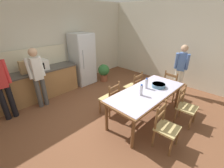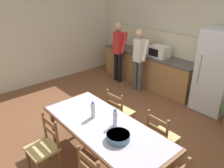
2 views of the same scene
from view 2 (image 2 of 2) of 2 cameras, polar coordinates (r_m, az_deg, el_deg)
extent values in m
plane|color=brown|center=(4.45, 1.16, -12.00)|extent=(8.32, 8.32, 0.00)
cube|color=beige|center=(5.84, 21.38, 11.03)|extent=(6.52, 0.12, 2.90)
cube|color=beige|center=(6.48, -18.96, 12.57)|extent=(0.12, 5.20, 2.90)
cube|color=#9E7042|center=(6.39, 9.10, 3.84)|extent=(2.95, 0.62, 0.85)
cube|color=#4C4742|center=(6.25, 9.37, 7.66)|extent=(2.99, 0.66, 0.04)
cube|color=#B7BCC1|center=(6.68, 4.98, 9.01)|extent=(0.52, 0.38, 0.02)
cube|color=beige|center=(6.41, 11.39, 10.88)|extent=(2.95, 0.03, 0.60)
cube|color=silver|center=(5.26, 25.68, 2.84)|extent=(0.73, 0.68, 1.84)
cube|color=silver|center=(4.95, 23.97, 1.90)|extent=(0.70, 0.02, 1.77)
cylinder|color=#A5AAB2|center=(4.99, 21.82, 3.56)|extent=(0.02, 0.02, 0.64)
cube|color=white|center=(5.96, 12.29, 8.29)|extent=(0.50, 0.38, 0.30)
cube|color=black|center=(5.84, 10.72, 8.09)|extent=(0.30, 0.01, 0.19)
cube|color=tan|center=(6.17, 9.40, 9.36)|extent=(0.24, 0.16, 0.36)
cylinder|color=brown|center=(4.07, -14.99, -10.72)|extent=(0.07, 0.07, 0.71)
cylinder|color=brown|center=(4.35, -6.45, -7.42)|extent=(0.07, 0.07, 0.71)
cube|color=brown|center=(3.29, -2.02, -11.01)|extent=(2.19, 0.94, 0.04)
cube|color=#B7B2CC|center=(3.28, -2.03, -10.67)|extent=(2.11, 0.91, 0.01)
cylinder|color=silver|center=(3.40, -4.96, -6.91)|extent=(0.07, 0.07, 0.24)
cylinder|color=#2D51B2|center=(3.33, -5.05, -4.92)|extent=(0.04, 0.04, 0.03)
cylinder|color=silver|center=(3.20, 0.81, -8.94)|extent=(0.07, 0.07, 0.24)
cylinder|color=#2D51B2|center=(3.13, 0.82, -6.88)|extent=(0.04, 0.04, 0.03)
cylinder|color=slate|center=(2.98, 1.62, -13.61)|extent=(0.32, 0.32, 0.09)
cylinder|color=slate|center=(2.96, 1.63, -13.08)|extent=(0.31, 0.31, 0.02)
cylinder|color=brown|center=(3.75, -21.06, -18.03)|extent=(0.04, 0.04, 0.41)
cylinder|color=brown|center=(3.84, -16.33, -16.06)|extent=(0.04, 0.04, 0.41)
cylinder|color=brown|center=(3.60, -13.38, -18.98)|extent=(0.04, 0.04, 0.41)
cube|color=tan|center=(3.52, -17.78, -15.83)|extent=(0.44, 0.42, 0.04)
cylinder|color=brown|center=(3.56, -17.23, -10.20)|extent=(0.04, 0.04, 0.46)
cylinder|color=brown|center=(3.30, -14.19, -12.93)|extent=(0.04, 0.04, 0.46)
cube|color=brown|center=(3.36, -16.03, -9.73)|extent=(0.36, 0.04, 0.07)
cube|color=brown|center=(3.44, -15.73, -11.83)|extent=(0.36, 0.04, 0.07)
cylinder|color=brown|center=(3.85, 16.51, -15.98)|extent=(0.04, 0.04, 0.41)
cylinder|color=brown|center=(4.00, 12.17, -13.70)|extent=(0.04, 0.04, 0.41)
cylinder|color=brown|center=(3.63, 13.32, -18.50)|extent=(0.04, 0.04, 0.41)
cylinder|color=brown|center=(3.79, 8.85, -15.91)|extent=(0.04, 0.04, 0.41)
cube|color=tan|center=(3.67, 13.04, -13.30)|extent=(0.43, 0.41, 0.04)
cylinder|color=brown|center=(3.33, 14.12, -12.47)|extent=(0.04, 0.04, 0.46)
cylinder|color=brown|center=(3.50, 9.35, -9.96)|extent=(0.04, 0.04, 0.46)
cube|color=brown|center=(3.34, 11.85, -9.40)|extent=(0.36, 0.03, 0.07)
cube|color=brown|center=(3.43, 11.63, -11.51)|extent=(0.36, 0.03, 0.07)
cylinder|color=brown|center=(4.33, 5.58, -9.91)|extent=(0.04, 0.04, 0.41)
cylinder|color=brown|center=(4.53, 2.10, -8.10)|extent=(0.04, 0.04, 0.41)
cylinder|color=brown|center=(4.12, 2.43, -11.81)|extent=(0.04, 0.04, 0.41)
cylinder|color=brown|center=(4.33, -1.07, -9.79)|extent=(0.04, 0.04, 0.41)
cube|color=tan|center=(4.20, 2.31, -7.33)|extent=(0.44, 0.42, 0.04)
cylinder|color=brown|center=(3.86, 2.55, -6.11)|extent=(0.04, 0.04, 0.46)
cylinder|color=brown|center=(4.08, -1.12, -4.27)|extent=(0.04, 0.04, 0.46)
cube|color=brown|center=(3.91, 0.67, -3.52)|extent=(0.36, 0.04, 0.07)
cube|color=brown|center=(3.98, 0.66, -5.45)|extent=(0.36, 0.04, 0.07)
cylinder|color=brown|center=(2.86, -8.46, -19.21)|extent=(0.04, 0.04, 0.46)
cube|color=brown|center=(2.66, -6.23, -19.24)|extent=(0.36, 0.04, 0.07)
cylinder|color=black|center=(6.52, 1.03, 4.58)|extent=(0.13, 0.13, 0.86)
cylinder|color=black|center=(6.40, 2.05, 4.19)|extent=(0.13, 0.13, 0.86)
cube|color=red|center=(6.25, 1.61, 10.70)|extent=(0.24, 0.20, 0.61)
sphere|color=tan|center=(6.15, 1.66, 14.81)|extent=(0.23, 0.23, 0.23)
cylinder|color=red|center=(6.41, 1.04, 11.30)|extent=(0.10, 0.23, 0.58)
cylinder|color=red|center=(6.17, 3.17, 10.75)|extent=(0.10, 0.23, 0.58)
cylinder|color=#4C4C4C|center=(5.97, 6.14, 2.36)|extent=(0.12, 0.12, 0.82)
cylinder|color=#4C4C4C|center=(5.87, 7.30, 1.90)|extent=(0.12, 0.12, 0.82)
cube|color=white|center=(5.69, 7.06, 8.69)|extent=(0.23, 0.19, 0.58)
sphere|color=tan|center=(5.59, 7.30, 12.99)|extent=(0.22, 0.22, 0.22)
cylinder|color=white|center=(5.84, 6.33, 9.39)|extent=(0.09, 0.22, 0.55)
cylinder|color=white|center=(5.63, 8.77, 8.69)|extent=(0.09, 0.22, 0.55)
camera|label=1|loc=(4.93, -41.81, 15.63)|focal=24.00mm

